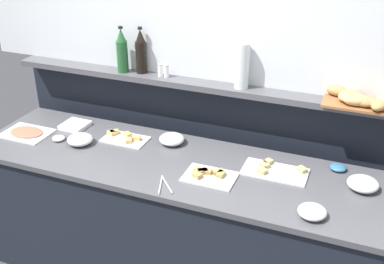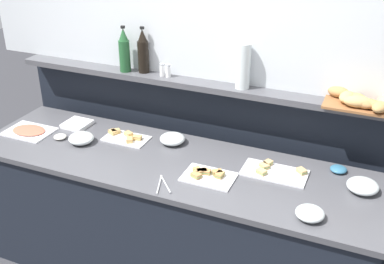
% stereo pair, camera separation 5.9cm
% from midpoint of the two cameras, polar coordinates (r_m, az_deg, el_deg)
% --- Properties ---
extents(ground_plane, '(12.00, 12.00, 0.00)m').
position_cam_midpoint_polar(ground_plane, '(3.80, 2.00, -11.14)').
color(ground_plane, '#38383D').
extents(buffet_counter, '(2.52, 0.73, 0.90)m').
position_cam_midpoint_polar(buffet_counter, '(3.08, -2.00, -10.81)').
color(buffet_counter, black).
rests_on(buffet_counter, ground_plane).
extents(back_ledge_unit, '(2.75, 0.22, 1.26)m').
position_cam_midpoint_polar(back_ledge_unit, '(3.38, 1.81, -2.87)').
color(back_ledge_unit, black).
rests_on(back_ledge_unit, ground_plane).
extents(sandwich_platter_front, '(0.30, 0.17, 0.04)m').
position_cam_midpoint_polar(sandwich_platter_front, '(3.10, -7.58, -0.65)').
color(sandwich_platter_front, white).
rests_on(sandwich_platter_front, buffet_counter).
extents(sandwich_platter_rear, '(0.30, 0.21, 0.04)m').
position_cam_midpoint_polar(sandwich_platter_rear, '(2.67, 2.60, -5.34)').
color(sandwich_platter_rear, silver).
rests_on(sandwich_platter_rear, buffet_counter).
extents(sandwich_platter_side, '(0.37, 0.20, 0.04)m').
position_cam_midpoint_polar(sandwich_platter_side, '(2.75, 10.64, -4.79)').
color(sandwich_platter_side, silver).
rests_on(sandwich_platter_side, buffet_counter).
extents(cold_cuts_platter, '(0.32, 0.24, 0.02)m').
position_cam_midpoint_polar(cold_cuts_platter, '(3.34, -18.84, 0.11)').
color(cold_cuts_platter, silver).
rests_on(cold_cuts_platter, buffet_counter).
extents(glass_bowl_large, '(0.16, 0.16, 0.07)m').
position_cam_midpoint_polar(glass_bowl_large, '(3.01, -1.85, -0.88)').
color(glass_bowl_large, silver).
rests_on(glass_bowl_large, buffet_counter).
extents(glass_bowl_medium, '(0.16, 0.16, 0.07)m').
position_cam_midpoint_polar(glass_bowl_medium, '(3.10, -12.86, -0.80)').
color(glass_bowl_medium, silver).
rests_on(glass_bowl_medium, buffet_counter).
extents(glass_bowl_small, '(0.17, 0.17, 0.07)m').
position_cam_midpoint_polar(glass_bowl_small, '(2.71, 20.75, -6.24)').
color(glass_bowl_small, silver).
rests_on(glass_bowl_small, buffet_counter).
extents(glass_bowl_extra, '(0.15, 0.15, 0.06)m').
position_cam_midpoint_polar(glass_bowl_extra, '(2.42, 14.92, -9.64)').
color(glass_bowl_extra, silver).
rests_on(glass_bowl_extra, buffet_counter).
extents(condiment_bowl_teal, '(0.10, 0.10, 0.03)m').
position_cam_midpoint_polar(condiment_bowl_teal, '(2.85, 18.06, -4.35)').
color(condiment_bowl_teal, teal).
rests_on(condiment_bowl_teal, buffet_counter).
extents(condiment_bowl_dark, '(0.08, 0.08, 0.03)m').
position_cam_midpoint_polar(condiment_bowl_dark, '(3.19, -15.32, -0.57)').
color(condiment_bowl_dark, silver).
rests_on(condiment_bowl_dark, buffet_counter).
extents(serving_tongs, '(0.13, 0.18, 0.01)m').
position_cam_midpoint_polar(serving_tongs, '(2.61, -2.99, -6.38)').
color(serving_tongs, '#B7BABF').
rests_on(serving_tongs, buffet_counter).
extents(napkin_stack, '(0.17, 0.17, 0.03)m').
position_cam_midpoint_polar(napkin_stack, '(3.34, -13.38, 0.94)').
color(napkin_stack, white).
rests_on(napkin_stack, buffet_counter).
extents(wine_bottle_dark, '(0.08, 0.08, 0.32)m').
position_cam_midpoint_polar(wine_bottle_dark, '(3.21, -5.47, 9.71)').
color(wine_bottle_dark, black).
rests_on(wine_bottle_dark, back_ledge_unit).
extents(wine_bottle_green, '(0.08, 0.08, 0.32)m').
position_cam_midpoint_polar(wine_bottle_green, '(3.24, -7.76, 9.77)').
color(wine_bottle_green, '#23562D').
rests_on(wine_bottle_green, back_ledge_unit).
extents(salt_shaker, '(0.03, 0.03, 0.09)m').
position_cam_midpoint_polar(salt_shaker, '(3.15, -3.13, 7.59)').
color(salt_shaker, white).
rests_on(salt_shaker, back_ledge_unit).
extents(pepper_shaker, '(0.03, 0.03, 0.09)m').
position_cam_midpoint_polar(pepper_shaker, '(3.14, -2.40, 7.49)').
color(pepper_shaker, white).
rests_on(pepper_shaker, back_ledge_unit).
extents(bread_basket, '(0.43, 0.29, 0.08)m').
position_cam_midpoint_polar(bread_basket, '(2.85, 20.90, 3.51)').
color(bread_basket, brown).
rests_on(bread_basket, back_ledge_unit).
extents(water_carafe, '(0.09, 0.09, 0.29)m').
position_cam_midpoint_polar(water_carafe, '(2.93, 6.86, 8.01)').
color(water_carafe, silver).
rests_on(water_carafe, back_ledge_unit).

